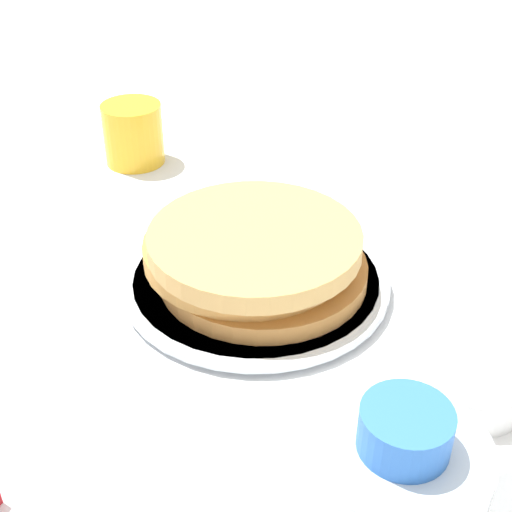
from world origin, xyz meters
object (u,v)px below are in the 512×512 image
(pancake_stack, at_px, (255,253))
(cream_jug, at_px, (462,444))
(plate, at_px, (256,280))
(juice_glass, at_px, (133,134))

(pancake_stack, distance_m, cream_jug, 0.25)
(pancake_stack, bearing_deg, plate, 63.19)
(juice_glass, height_order, cream_jug, cream_jug)
(pancake_stack, relative_size, cream_jug, 1.93)
(juice_glass, bearing_deg, pancake_stack, -56.64)
(plate, xyz_separation_m, pancake_stack, (-0.00, -0.00, 0.03))
(pancake_stack, height_order, juice_glass, juice_glass)
(plate, distance_m, juice_glass, 0.29)
(plate, relative_size, juice_glass, 3.34)
(plate, height_order, cream_jug, cream_jug)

